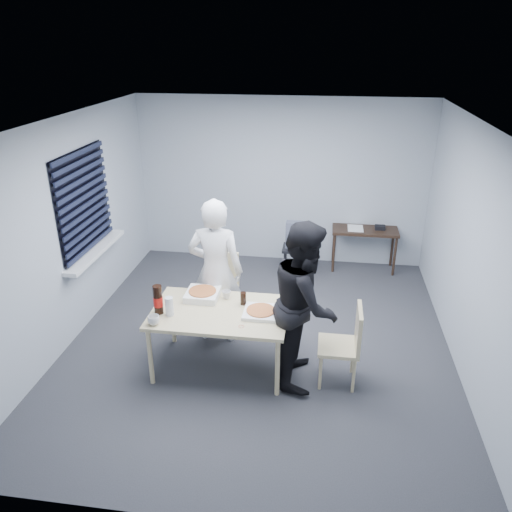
% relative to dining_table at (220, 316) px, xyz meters
% --- Properties ---
extents(room, '(5.00, 5.00, 5.00)m').
position_rel_dining_table_xyz_m(room, '(-1.84, 0.95, 0.79)').
color(room, '#2C2D32').
rests_on(room, ground).
extents(dining_table, '(1.45, 0.92, 0.71)m').
position_rel_dining_table_xyz_m(dining_table, '(0.00, 0.00, 0.00)').
color(dining_table, '#CCB78B').
rests_on(dining_table, ground).
extents(chair_far, '(0.42, 0.42, 0.89)m').
position_rel_dining_table_xyz_m(chair_far, '(-0.20, 1.04, -0.13)').
color(chair_far, '#CCB78B').
rests_on(chair_far, ground).
extents(chair_right, '(0.42, 0.42, 0.89)m').
position_rel_dining_table_xyz_m(chair_right, '(1.36, -0.08, -0.13)').
color(chair_right, '#CCB78B').
rests_on(chair_right, ground).
extents(person_white, '(0.65, 0.42, 1.77)m').
position_rel_dining_table_xyz_m(person_white, '(-0.16, 0.58, 0.24)').
color(person_white, silver).
rests_on(person_white, ground).
extents(person_black, '(0.47, 0.86, 1.77)m').
position_rel_dining_table_xyz_m(person_black, '(0.91, -0.02, 0.24)').
color(person_black, black).
rests_on(person_black, ground).
extents(side_table, '(1.00, 0.45, 0.67)m').
position_rel_dining_table_xyz_m(side_table, '(1.69, 2.83, -0.06)').
color(side_table, '#302117').
rests_on(side_table, ground).
extents(stool, '(0.36, 0.36, 0.51)m').
position_rel_dining_table_xyz_m(stool, '(0.64, 2.35, -0.25)').
color(stool, black).
rests_on(stool, ground).
extents(backpack, '(0.28, 0.21, 0.40)m').
position_rel_dining_table_xyz_m(backpack, '(0.64, 2.34, 0.05)').
color(backpack, slate).
rests_on(backpack, stool).
extents(pizza_box_a, '(0.36, 0.36, 0.09)m').
position_rel_dining_table_xyz_m(pizza_box_a, '(-0.25, 0.26, 0.10)').
color(pizza_box_a, white).
rests_on(pizza_box_a, dining_table).
extents(pizza_box_b, '(0.36, 0.36, 0.05)m').
position_rel_dining_table_xyz_m(pizza_box_b, '(0.44, 0.00, 0.08)').
color(pizza_box_b, white).
rests_on(pizza_box_b, dining_table).
extents(mug_a, '(0.17, 0.17, 0.10)m').
position_rel_dining_table_xyz_m(mug_a, '(-0.61, -0.36, 0.11)').
color(mug_a, silver).
rests_on(mug_a, dining_table).
extents(mug_b, '(0.10, 0.10, 0.09)m').
position_rel_dining_table_xyz_m(mug_b, '(0.02, 0.28, 0.11)').
color(mug_b, silver).
rests_on(mug_b, dining_table).
extents(cola_glass, '(0.08, 0.08, 0.14)m').
position_rel_dining_table_xyz_m(cola_glass, '(0.23, 0.18, 0.13)').
color(cola_glass, black).
rests_on(cola_glass, dining_table).
extents(soda_bottle, '(0.10, 0.10, 0.32)m').
position_rel_dining_table_xyz_m(soda_bottle, '(-0.63, -0.13, 0.21)').
color(soda_bottle, black).
rests_on(soda_bottle, dining_table).
extents(plastic_cups, '(0.11, 0.11, 0.21)m').
position_rel_dining_table_xyz_m(plastic_cups, '(-0.50, -0.16, 0.16)').
color(plastic_cups, silver).
rests_on(plastic_cups, dining_table).
extents(rubber_band, '(0.06, 0.06, 0.00)m').
position_rel_dining_table_xyz_m(rubber_band, '(0.28, -0.28, 0.06)').
color(rubber_band, red).
rests_on(rubber_band, dining_table).
extents(papers, '(0.26, 0.34, 0.01)m').
position_rel_dining_table_xyz_m(papers, '(1.54, 2.84, 0.02)').
color(papers, white).
rests_on(papers, side_table).
extents(black_box, '(0.18, 0.16, 0.07)m').
position_rel_dining_table_xyz_m(black_box, '(1.91, 2.85, 0.05)').
color(black_box, black).
rests_on(black_box, side_table).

